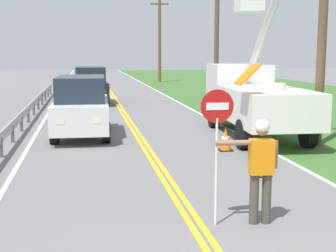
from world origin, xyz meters
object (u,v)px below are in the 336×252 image
object	(u,v)px
oncoming_suv_nearest	(81,106)
oncoming_suv_second	(90,85)
utility_pole_near	(323,10)
traffic_cone_mid	(226,140)
stop_sign_paddle	(217,127)
utility_bucket_truck	(253,95)
utility_pole_mid	(217,30)
flagger_worker	(261,164)
utility_pole_far	(160,38)
traffic_cone_lead	(262,162)

from	to	relation	value
oncoming_suv_nearest	oncoming_suv_second	size ratio (longest dim) A/B	1.00
utility_pole_near	traffic_cone_mid	size ratio (longest dim) A/B	11.47
stop_sign_paddle	oncoming_suv_second	world-z (taller)	stop_sign_paddle
utility_bucket_truck	utility_pole_mid	bearing A→B (deg)	80.58
utility_pole_near	utility_pole_mid	bearing A→B (deg)	87.43
flagger_worker	utility_pole_far	world-z (taller)	utility_pole_far
utility_bucket_truck	traffic_cone_lead	bearing A→B (deg)	-107.37
stop_sign_paddle	utility_bucket_truck	xyz separation A→B (m)	(3.74, 8.66, -0.30)
flagger_worker	traffic_cone_mid	size ratio (longest dim) A/B	2.61
oncoming_suv_second	utility_pole_near	distance (m)	15.90
utility_pole_far	traffic_cone_lead	distance (m)	36.68
flagger_worker	stop_sign_paddle	size ratio (longest dim) A/B	0.78
utility_bucket_truck	utility_pole_near	size ratio (longest dim) A/B	0.86
utility_pole_mid	traffic_cone_lead	size ratio (longest dim) A/B	11.57
stop_sign_paddle	oncoming_suv_nearest	size ratio (longest dim) A/B	0.50
stop_sign_paddle	flagger_worker	bearing A→B (deg)	-3.48
utility_pole_far	oncoming_suv_second	bearing A→B (deg)	-110.25
oncoming_suv_second	traffic_cone_lead	world-z (taller)	oncoming_suv_second
utility_bucket_truck	oncoming_suv_nearest	distance (m)	6.08
utility_pole_mid	utility_pole_far	distance (m)	18.55
utility_pole_mid	oncoming_suv_nearest	bearing A→B (deg)	-125.11
stop_sign_paddle	utility_pole_near	distance (m)	8.54
flagger_worker	stop_sign_paddle	bearing A→B (deg)	176.52
traffic_cone_lead	utility_pole_far	bearing A→B (deg)	84.99
flagger_worker	utility_pole_near	bearing A→B (deg)	55.95
utility_bucket_truck	traffic_cone_mid	bearing A→B (deg)	-124.02
utility_bucket_truck	utility_pole_far	size ratio (longest dim) A/B	0.85
utility_pole_mid	utility_pole_far	bearing A→B (deg)	91.84
utility_pole_mid	traffic_cone_mid	world-z (taller)	utility_pole_mid
utility_pole_far	traffic_cone_mid	world-z (taller)	utility_pole_far
oncoming_suv_second	utility_pole_near	size ratio (longest dim) A/B	0.58
stop_sign_paddle	oncoming_suv_second	bearing A→B (deg)	95.23
utility_pole_near	stop_sign_paddle	bearing A→B (deg)	-128.70
utility_bucket_truck	utility_pole_near	bearing A→B (deg)	-59.02
oncoming_suv_second	traffic_cone_lead	size ratio (longest dim) A/B	6.67
oncoming_suv_second	flagger_worker	bearing A→B (deg)	-82.64
utility_pole_near	traffic_cone_mid	world-z (taller)	utility_pole_near
utility_bucket_truck	oncoming_suv_second	size ratio (longest dim) A/B	1.48
traffic_cone_lead	traffic_cone_mid	size ratio (longest dim) A/B	1.00
flagger_worker	traffic_cone_mid	bearing A→B (deg)	78.78
flagger_worker	utility_bucket_truck	bearing A→B (deg)	71.15
stop_sign_paddle	oncoming_suv_nearest	world-z (taller)	stop_sign_paddle
flagger_worker	traffic_cone_lead	world-z (taller)	flagger_worker
utility_pole_mid	traffic_cone_lead	world-z (taller)	utility_pole_mid
flagger_worker	oncoming_suv_second	size ratio (longest dim) A/B	0.39
oncoming_suv_nearest	traffic_cone_lead	xyz separation A→B (m)	(4.26, -6.36, -0.72)
oncoming_suv_nearest	utility_pole_far	distance (m)	31.05
stop_sign_paddle	traffic_cone_lead	size ratio (longest dim) A/B	3.33
oncoming_suv_second	utility_pole_far	xyz separation A→B (m)	(7.02, 19.03, 3.18)
utility_bucket_truck	traffic_cone_mid	size ratio (longest dim) A/B	9.88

